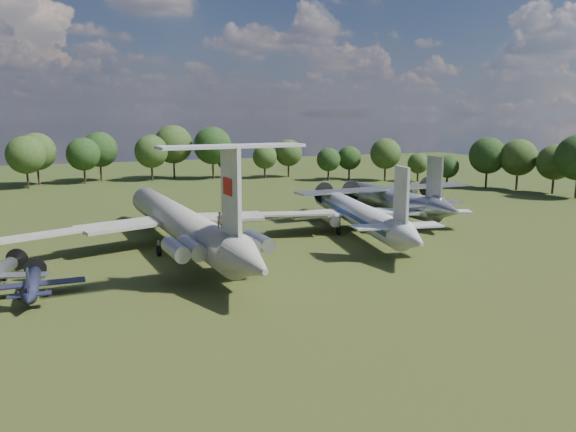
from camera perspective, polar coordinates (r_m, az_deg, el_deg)
name	(u,v)px	position (r m, az deg, el deg)	size (l,w,h in m)	color
ground	(219,252)	(73.60, -7.07, -3.68)	(300.00, 300.00, 0.00)	#214216
il62_airliner	(180,228)	(75.29, -10.92, -1.21)	(45.47, 59.11, 5.80)	silver
tu104_jet	(355,217)	(85.12, 6.82, -0.08)	(36.70, 48.93, 4.89)	silver
an12_transport	(388,202)	(99.82, 10.13, 1.38)	(33.59, 37.54, 4.94)	gray
small_prop_west	(32,287)	(60.77, -24.53, -6.60)	(9.80, 13.37, 1.96)	black
person_on_il62	(220,220)	(59.29, -6.97, -0.44)	(0.67, 0.44, 1.83)	brown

